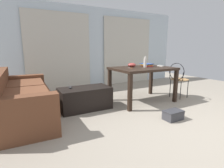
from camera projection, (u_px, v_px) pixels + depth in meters
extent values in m
plane|color=gray|center=(137.00, 103.00, 3.91)|extent=(8.78, 8.78, 0.00)
cube|color=silver|center=(96.00, 48.00, 5.58)|extent=(6.08, 0.10, 2.42)
cube|color=beige|center=(59.00, 52.00, 4.98)|extent=(1.82, 0.03, 2.19)
cube|color=beige|center=(128.00, 51.00, 6.08)|extent=(1.82, 0.03, 2.19)
cube|color=brown|center=(24.00, 105.00, 3.08)|extent=(0.97, 2.10, 0.46)
cube|color=brown|center=(22.00, 79.00, 3.84)|extent=(0.89, 0.23, 0.16)
cube|color=brown|center=(22.00, 102.00, 2.20)|extent=(0.89, 0.23, 0.16)
cube|color=brown|center=(25.00, 85.00, 3.41)|extent=(0.68, 0.82, 0.10)
cube|color=brown|center=(26.00, 95.00, 2.69)|extent=(0.68, 0.82, 0.10)
cube|color=black|center=(85.00, 98.00, 3.52)|extent=(1.00, 0.53, 0.44)
cube|color=black|center=(143.00, 69.00, 3.93)|extent=(1.34, 0.92, 0.05)
cube|color=black|center=(130.00, 93.00, 3.36)|extent=(0.07, 0.07, 0.73)
cube|color=black|center=(176.00, 86.00, 3.95)|extent=(0.07, 0.07, 0.73)
cube|color=black|center=(110.00, 85.00, 4.07)|extent=(0.07, 0.07, 0.73)
cube|color=black|center=(151.00, 80.00, 4.65)|extent=(0.07, 0.07, 0.73)
cylinder|color=#B7844C|center=(180.00, 79.00, 4.29)|extent=(0.42, 0.42, 0.02)
cylinder|color=black|center=(188.00, 89.00, 4.31)|extent=(0.02, 0.02, 0.45)
cylinder|color=black|center=(177.00, 87.00, 4.54)|extent=(0.02, 0.02, 0.45)
cylinder|color=black|center=(181.00, 90.00, 4.14)|extent=(0.02, 0.02, 0.45)
cylinder|color=black|center=(170.00, 88.00, 4.37)|extent=(0.02, 0.02, 0.45)
torus|color=black|center=(177.00, 72.00, 4.17)|extent=(0.06, 0.41, 0.41)
cylinder|color=black|center=(183.00, 77.00, 4.05)|extent=(0.02, 0.02, 0.19)
cylinder|color=black|center=(170.00, 75.00, 4.33)|extent=(0.02, 0.02, 0.19)
cylinder|color=beige|center=(145.00, 62.00, 3.94)|extent=(0.07, 0.07, 0.21)
cylinder|color=beige|center=(145.00, 57.00, 3.92)|extent=(0.03, 0.03, 0.04)
ellipsoid|color=#9E3833|center=(132.00, 65.00, 4.02)|extent=(0.18, 0.18, 0.09)
cube|color=red|center=(147.00, 66.00, 4.18)|extent=(0.20, 0.30, 0.02)
cube|color=gold|center=(147.00, 65.00, 4.18)|extent=(0.22, 0.27, 0.02)
cube|color=#33519E|center=(147.00, 64.00, 4.17)|extent=(0.21, 0.29, 0.02)
cube|color=#B7B7B2|center=(161.00, 66.00, 4.16)|extent=(0.05, 0.18, 0.02)
cube|color=#9EA0A5|center=(130.00, 68.00, 3.80)|extent=(0.04, 0.07, 0.00)
torus|color=orange|center=(132.00, 68.00, 3.76)|extent=(0.03, 0.03, 0.00)
cube|color=#9EA0A5|center=(130.00, 68.00, 3.80)|extent=(0.01, 0.07, 0.00)
torus|color=orange|center=(131.00, 68.00, 3.76)|extent=(0.03, 0.03, 0.00)
cube|color=#232326|center=(70.00, 87.00, 3.46)|extent=(0.09, 0.18, 0.02)
cube|color=#38383D|center=(173.00, 116.00, 3.01)|extent=(0.32, 0.21, 0.14)
cube|color=#313135|center=(173.00, 111.00, 3.00)|extent=(0.33, 0.21, 0.02)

